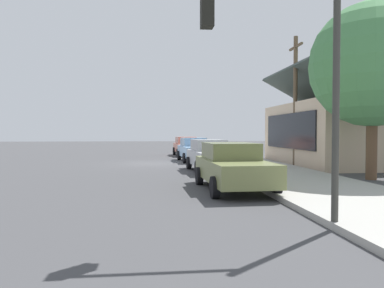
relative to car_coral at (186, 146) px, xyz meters
name	(u,v)px	position (x,y,z in m)	size (l,w,h in m)	color
ground_plane	(153,163)	(7.66, -2.80, -0.81)	(120.00, 120.00, 0.00)	#424244
sidewalk_curb	(240,161)	(7.66, 2.80, -0.73)	(60.00, 4.20, 0.16)	#A3A099
car_coral	(186,146)	(0.00, 0.00, 0.00)	(4.54, 2.14, 1.59)	#EA8C75
car_skyblue	(194,149)	(6.09, -0.03, 0.00)	(4.61, 2.12, 1.59)	#8CB7E0
car_silver	(210,155)	(12.64, 0.02, 0.00)	(4.49, 2.12, 1.59)	silver
car_olive	(232,166)	(18.66, -0.13, 0.00)	(4.77, 2.20, 1.59)	olive
storefront_building	(349,132)	(9.56, 9.18, 1.20)	(10.01, 8.03, 5.91)	#CCB293
shade_tree	(373,65)	(16.65, 6.16, 3.92)	(5.11, 5.11, 7.30)	brown
traffic_light_main	(285,54)	(23.94, -0.26, 2.68)	(0.37, 2.79, 5.20)	#383833
utility_pole_wooden	(295,98)	(10.35, 5.40, 3.11)	(1.80, 0.24, 7.50)	brown
fire_hydrant_red	(246,165)	(14.66, 1.40, -0.32)	(0.22, 0.22, 0.71)	red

